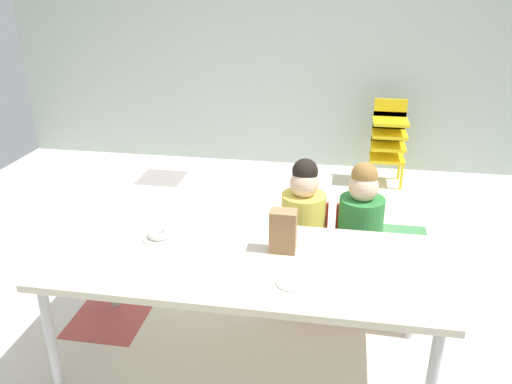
# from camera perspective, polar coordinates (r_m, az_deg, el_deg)

# --- Properties ---
(ground_plane) EXTENTS (6.16, 5.00, 0.02)m
(ground_plane) POSITION_cam_1_polar(r_m,az_deg,el_deg) (3.41, 1.40, -11.01)
(ground_plane) COLOR silver
(back_wall) EXTENTS (6.16, 0.10, 2.70)m
(back_wall) POSITION_cam_1_polar(r_m,az_deg,el_deg) (5.34, 5.65, 17.07)
(back_wall) COLOR #B2C1B7
(back_wall) RESTS_ON ground_plane
(craft_table) EXTENTS (1.92, 0.80, 0.62)m
(craft_table) POSITION_cam_1_polar(r_m,az_deg,el_deg) (2.57, -1.36, -8.27)
(craft_table) COLOR beige
(craft_table) RESTS_ON ground_plane
(seated_child_near_camera) EXTENTS (0.33, 0.33, 0.92)m
(seated_child_near_camera) POSITION_cam_1_polar(r_m,az_deg,el_deg) (3.09, 5.21, -2.86)
(seated_child_near_camera) COLOR red
(seated_child_near_camera) RESTS_ON ground_plane
(seated_child_middle_seat) EXTENTS (0.33, 0.33, 0.92)m
(seated_child_middle_seat) POSITION_cam_1_polar(r_m,az_deg,el_deg) (3.09, 11.42, -3.27)
(seated_child_middle_seat) COLOR red
(seated_child_middle_seat) RESTS_ON ground_plane
(kid_chair_yellow_stack) EXTENTS (0.32, 0.30, 0.80)m
(kid_chair_yellow_stack) POSITION_cam_1_polar(r_m,az_deg,el_deg) (5.10, 14.38, 5.88)
(kid_chair_yellow_stack) COLOR yellow
(kid_chair_yellow_stack) RESTS_ON ground_plane
(paper_bag_brown) EXTENTS (0.13, 0.09, 0.22)m
(paper_bag_brown) POSITION_cam_1_polar(r_m,az_deg,el_deg) (2.56, 2.99, -4.32)
(paper_bag_brown) COLOR #9E754C
(paper_bag_brown) RESTS_ON craft_table
(paper_plate_near_edge) EXTENTS (0.18, 0.18, 0.01)m
(paper_plate_near_edge) POSITION_cam_1_polar(r_m,az_deg,el_deg) (2.77, -10.55, -4.93)
(paper_plate_near_edge) COLOR white
(paper_plate_near_edge) RESTS_ON craft_table
(paper_plate_center_table) EXTENTS (0.18, 0.18, 0.01)m
(paper_plate_center_table) POSITION_cam_1_polar(r_m,az_deg,el_deg) (2.37, 4.33, -9.78)
(paper_plate_center_table) COLOR white
(paper_plate_center_table) RESTS_ON craft_table
(donut_powdered_on_plate) EXTENTS (0.12, 0.12, 0.04)m
(donut_powdered_on_plate) POSITION_cam_1_polar(r_m,az_deg,el_deg) (2.76, -10.58, -4.51)
(donut_powdered_on_plate) COLOR white
(donut_powdered_on_plate) RESTS_ON craft_table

